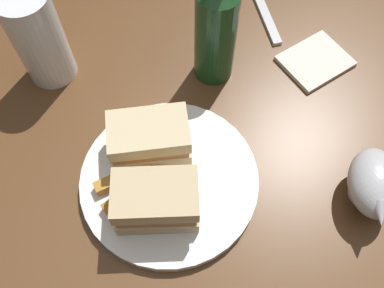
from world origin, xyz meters
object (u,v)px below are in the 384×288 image
object	(u,v)px
sandwich_half_right	(156,201)
napkin	(315,61)
sandwich_half_left	(151,140)
gravy_boat	(375,184)
cider_bottle	(216,27)
plate	(169,180)
fork	(263,8)
pint_glass	(41,43)

from	to	relation	value
sandwich_half_right	napkin	bearing A→B (deg)	18.35
sandwich_half_left	gravy_boat	size ratio (longest dim) A/B	1.03
sandwich_half_left	gravy_boat	bearing A→B (deg)	-39.89
sandwich_half_left	cider_bottle	distance (m)	0.20
napkin	sandwich_half_left	bearing A→B (deg)	-174.44
plate	fork	bearing A→B (deg)	36.67
sandwich_half_left	sandwich_half_right	bearing A→B (deg)	-110.58
gravy_boat	fork	size ratio (longest dim) A/B	0.70
plate	sandwich_half_left	distance (m)	0.07
sandwich_half_right	napkin	xyz separation A→B (m)	(0.36, 0.12, -0.05)
sandwich_half_left	fork	world-z (taller)	sandwich_half_left
plate	gravy_boat	xyz separation A→B (m)	(0.24, -0.15, 0.04)
plate	napkin	distance (m)	0.33
gravy_boat	sandwich_half_left	bearing A→B (deg)	140.11
cider_bottle	fork	distance (m)	0.20
plate	pint_glass	bearing A→B (deg)	106.46
plate	fork	xyz separation A→B (m)	(0.31, 0.23, -0.01)
sandwich_half_right	gravy_boat	xyz separation A→B (m)	(0.27, -0.11, -0.01)
sandwich_half_left	pint_glass	bearing A→B (deg)	109.32
sandwich_half_right	gravy_boat	bearing A→B (deg)	-22.69
plate	napkin	bearing A→B (deg)	14.29
sandwich_half_left	sandwich_half_right	xyz separation A→B (m)	(-0.03, -0.09, 0.00)
cider_bottle	fork	bearing A→B (deg)	27.89
cider_bottle	pint_glass	bearing A→B (deg)	152.17
plate	sandwich_half_left	bearing A→B (deg)	92.69
sandwich_half_left	plate	bearing A→B (deg)	-87.31
cider_bottle	napkin	bearing A→B (deg)	-22.74
sandwich_half_right	gravy_boat	world-z (taller)	sandwich_half_right
sandwich_half_left	gravy_boat	world-z (taller)	sandwich_half_left
plate	pint_glass	distance (m)	0.30
pint_glass	napkin	bearing A→B (deg)	-25.82
plate	fork	distance (m)	0.39
gravy_boat	fork	xyz separation A→B (m)	(0.07, 0.38, -0.04)
sandwich_half_right	fork	distance (m)	0.44
sandwich_half_left	fork	distance (m)	0.36
pint_glass	gravy_boat	xyz separation A→B (m)	(0.32, -0.43, -0.03)
pint_glass	cider_bottle	xyz separation A→B (m)	(0.24, -0.13, 0.03)
sandwich_half_right	napkin	world-z (taller)	sandwich_half_right
sandwich_half_left	cider_bottle	world-z (taller)	cider_bottle
gravy_boat	cider_bottle	xyz separation A→B (m)	(-0.08, 0.30, 0.06)
plate	cider_bottle	world-z (taller)	cider_bottle
gravy_boat	fork	bearing A→B (deg)	79.30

